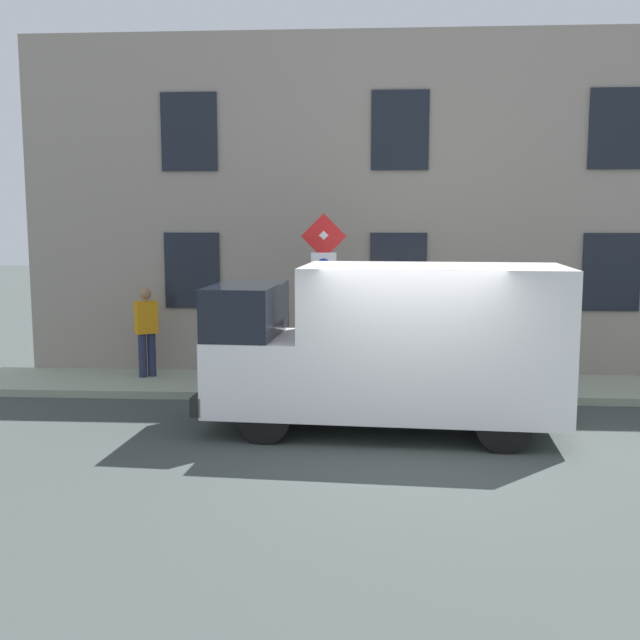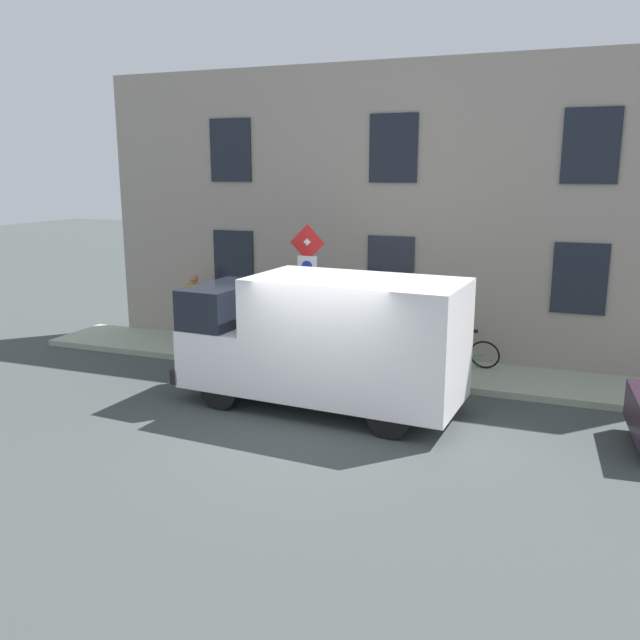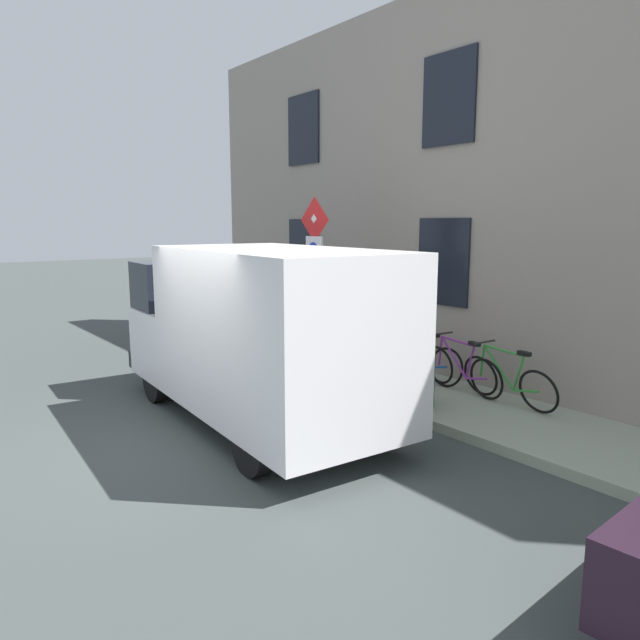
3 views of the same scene
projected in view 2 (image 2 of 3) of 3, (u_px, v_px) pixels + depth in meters
ground_plane at (319, 426)px, 11.62m from camera, size 80.00×80.00×0.00m
sidewalk_slab at (377, 367)px, 14.92m from camera, size 1.99×16.86×0.14m
building_facade at (396, 215)px, 15.42m from camera, size 0.75×14.86×6.74m
sign_post_stacked at (308, 276)px, 14.23m from camera, size 0.15×0.56×3.01m
delivery_van at (326, 339)px, 12.27m from camera, size 2.35×5.45×2.50m
bicycle_green at (460, 350)px, 14.61m from camera, size 0.46×1.72×0.89m
bicycle_purple at (421, 347)px, 14.92m from camera, size 0.46×1.71×0.89m
bicycle_blue at (384, 343)px, 15.22m from camera, size 0.46×1.71×0.89m
pedestrian at (195, 305)px, 16.65m from camera, size 0.44×0.48×1.72m
litter_bin at (415, 356)px, 13.87m from camera, size 0.44×0.44×0.90m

